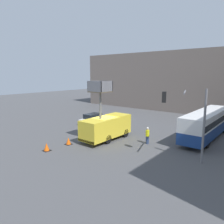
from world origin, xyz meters
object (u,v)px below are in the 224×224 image
Objects in this scene: traffic_cone_mid_road at (47,147)px; parked_car_curbside at (93,118)px; road_worker_directing at (147,135)px; traffic_cone_near_truck at (68,141)px; traffic_light_pole at (189,113)px; utility_truck at (106,126)px; road_worker_near_truck at (81,133)px; city_bus at (207,122)px.

traffic_cone_mid_road is 0.17× the size of parked_car_curbside.
traffic_cone_mid_road is at bearing 154.38° from road_worker_directing.
road_worker_directing is at bearing 40.49° from traffic_cone_near_truck.
utility_truck is at bearing 177.79° from traffic_light_pole.
road_worker_near_truck reaches higher than road_worker_directing.
road_worker_directing reaches higher than traffic_cone_mid_road.
traffic_light_pole is at bearing -98.79° from road_worker_directing.
road_worker_directing is 0.40× the size of parked_car_curbside.
utility_truck reaches higher than city_bus.
road_worker_directing reaches higher than traffic_cone_near_truck.
parked_car_curbside is at bearing 115.44° from city_bus.
road_worker_directing is 11.30m from parked_car_curbside.
road_worker_near_truck is at bearing -55.09° from parked_car_curbside.
parked_car_curbside is (-4.50, 11.09, 0.38)m from traffic_cone_mid_road.
traffic_cone_mid_road is at bearing -67.89° from parked_car_curbside.
parked_car_curbside is at bearing 118.45° from traffic_cone_near_truck.
parked_car_curbside is at bearing -120.45° from road_worker_near_truck.
city_bus is 14.03m from road_worker_near_truck.
road_worker_near_truck is at bearing 82.24° from traffic_cone_mid_road.
parked_car_curbside is (-14.92, -2.70, -1.05)m from city_bus.
traffic_light_pole is 13.05m from traffic_cone_mid_road.
road_worker_near_truck is (-1.59, -2.27, -0.62)m from utility_truck.
traffic_light_pole is 8.23× the size of traffic_cone_near_truck.
utility_truck is 4.31m from traffic_cone_near_truck.
utility_truck reaches higher than traffic_cone_near_truck.
road_worker_near_truck is 1.54m from traffic_cone_near_truck.
city_bus reaches higher than road_worker_near_truck.
traffic_cone_near_truck is at bearing -163.27° from traffic_light_pole.
road_worker_near_truck is 2.58× the size of traffic_cone_near_truck.
city_bus is 17.34m from traffic_cone_mid_road.
road_worker_near_truck is at bearing -124.93° from utility_truck.
road_worker_directing is at bearing 160.80° from city_bus.
city_bus is 2.61× the size of parked_car_curbside.
traffic_light_pole reaches higher than traffic_cone_mid_road.
road_worker_directing is at bearing 148.63° from road_worker_near_truck.
traffic_light_pole reaches higher than road_worker_directing.
traffic_light_pole reaches higher than road_worker_near_truck.
utility_truck is at bearing 124.53° from road_worker_directing.
traffic_light_pole is 16.80m from parked_car_curbside.
city_bus is 6.09× the size of road_worker_near_truck.
parked_car_curbside reaches higher than traffic_cone_mid_road.
utility_truck is at bearing 61.53° from traffic_cone_near_truck.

